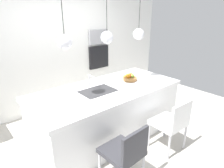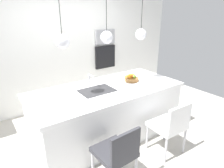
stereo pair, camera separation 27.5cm
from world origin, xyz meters
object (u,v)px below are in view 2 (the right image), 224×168
Objects in this scene: chair_near at (117,152)px; chair_middle at (171,125)px; fruit_bowl at (131,78)px; oven at (105,57)px; microwave at (105,37)px.

chair_near is 0.96× the size of chair_middle.
chair_near is at bearing -136.77° from fruit_bowl.
chair_near is (-1.49, -2.54, -0.53)m from oven.
chair_near is at bearing -179.98° from chair_middle.
oven is at bearing 59.51° from chair_near.
oven reaches higher than fruit_bowl.
microwave is at bearing 74.23° from fruit_bowl.
microwave is (0.44, 1.54, 0.56)m from fruit_bowl.
oven is at bearing 0.00° from microwave.
oven is 2.99m from chair_near.
fruit_bowl reaches higher than chair_middle.
chair_middle is at bearing -101.17° from microwave.
oven reaches higher than chair_near.
chair_middle is (-0.50, -2.54, -0.51)m from oven.
microwave is at bearing 0.00° from oven.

